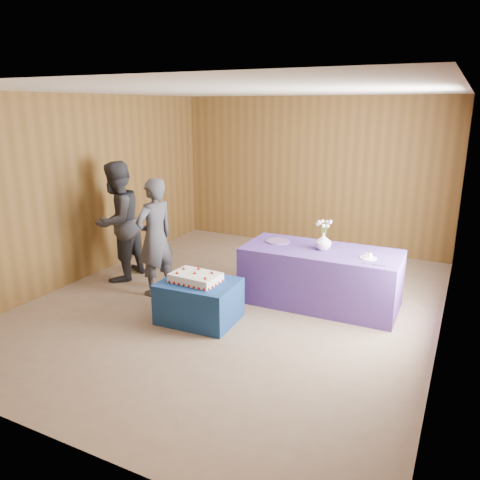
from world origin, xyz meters
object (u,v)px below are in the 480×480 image
Objects in this scene: vase at (323,241)px; guest_right at (118,222)px; cake_table at (199,301)px; serving_table at (320,277)px; sheet_cake at (196,278)px; guest_left at (155,237)px.

guest_right reaches higher than vase.
guest_right is (-1.82, 0.72, 0.64)m from cake_table.
serving_table reaches higher than cake_table.
serving_table is 1.67m from sheet_cake.
cake_table is at bearing 23.00° from sheet_cake.
guest_left is 0.92× the size of guest_right.
sheet_cake is at bearing -136.97° from serving_table.
sheet_cake is (-0.03, -0.01, 0.30)m from cake_table.
serving_table is (1.16, 1.14, 0.12)m from cake_table.
guest_right reaches higher than cake_table.
guest_left reaches higher than sheet_cake.
serving_table is 0.48m from vase.
guest_left reaches higher than vase.
cake_table is 0.30m from sheet_cake.
sheet_cake is (-1.20, -1.15, 0.18)m from serving_table.
serving_table is at bearing 93.60° from guest_right.
serving_table is 3.05m from guest_right.
serving_table is at bearing 46.99° from sheet_cake.
sheet_cake is at bearing -136.24° from vase.
guest_left is 0.88m from guest_right.
guest_right is (-2.99, -0.43, 0.03)m from vase.
sheet_cake is at bearing 77.48° from guest_left.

